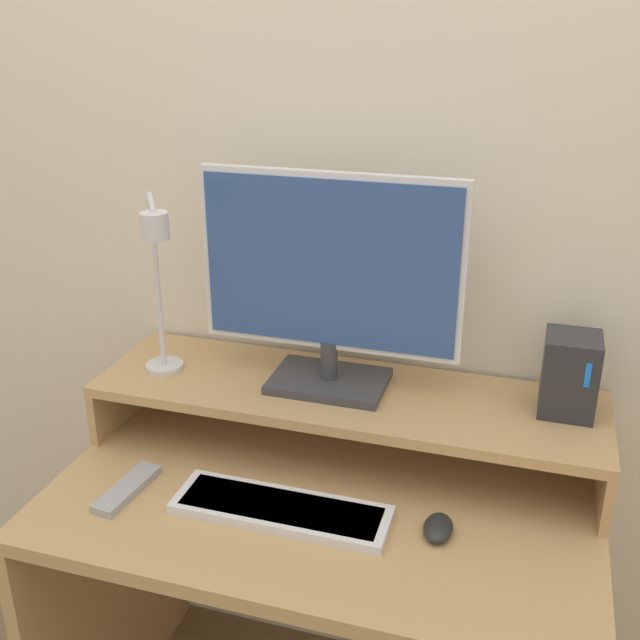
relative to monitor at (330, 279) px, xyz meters
name	(u,v)px	position (x,y,z in m)	size (l,w,h in m)	color
wall_back	(372,188)	(0.04, 0.18, 0.15)	(6.00, 0.05, 2.50)	beige
desk	(323,579)	(0.04, -0.18, -0.60)	(1.06, 0.64, 0.72)	tan
monitor_shelf	(346,399)	(0.04, -0.01, -0.26)	(1.06, 0.31, 0.14)	tan
monitor	(330,279)	(0.00, 0.00, 0.00)	(0.54, 0.17, 0.45)	#38383D
desk_lamp	(158,278)	(-0.33, -0.10, 0.00)	(0.15, 0.20, 0.40)	silver
router_dock	(570,374)	(0.48, 0.03, -0.16)	(0.10, 0.11, 0.16)	#28282D
keyboard	(281,509)	(-0.01, -0.27, -0.37)	(0.41, 0.13, 0.02)	silver
mouse	(438,528)	(0.28, -0.24, -0.36)	(0.05, 0.08, 0.03)	black
remote_control	(127,489)	(-0.32, -0.29, -0.37)	(0.06, 0.17, 0.02)	#99999E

